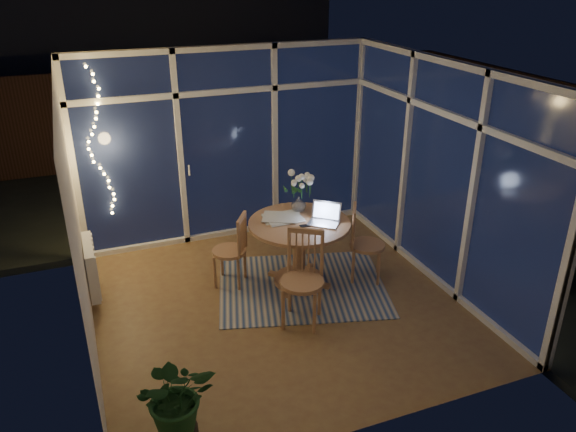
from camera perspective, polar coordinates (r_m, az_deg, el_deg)
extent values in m
plane|color=brown|center=(6.44, -0.80, -8.89)|extent=(4.00, 4.00, 0.00)
plane|color=white|center=(5.47, -0.96, 14.53)|extent=(4.00, 4.00, 0.00)
cube|color=silver|center=(7.63, -6.17, 7.21)|extent=(4.00, 0.04, 2.60)
cube|color=silver|center=(4.22, 8.75, -7.93)|extent=(4.00, 0.04, 2.60)
cube|color=silver|center=(5.53, -20.70, -1.16)|extent=(0.04, 4.00, 2.60)
cube|color=silver|center=(6.75, 15.30, 4.14)|extent=(0.04, 4.00, 2.60)
cube|color=white|center=(7.59, -6.09, 7.13)|extent=(4.00, 0.10, 2.60)
cube|color=white|center=(6.72, 15.02, 4.10)|extent=(0.10, 4.00, 2.60)
cube|color=white|center=(6.73, -19.37, -4.91)|extent=(0.10, 0.70, 0.58)
cube|color=black|center=(10.94, -7.57, 4.98)|extent=(12.00, 6.00, 0.10)
cube|color=#3C2516|center=(11.04, -11.05, 10.13)|extent=(11.00, 0.08, 1.80)
cube|color=#31333B|center=(13.79, -12.75, 18.28)|extent=(7.00, 3.00, 2.20)
sphere|color=black|center=(9.06, -13.21, 3.81)|extent=(0.90, 0.90, 0.90)
cube|color=beige|center=(6.76, 1.43, -7.11)|extent=(2.30, 2.03, 0.01)
cylinder|color=#AE774E|center=(6.64, 1.13, -3.77)|extent=(1.45, 1.45, 0.81)
cube|color=#AE774E|center=(6.64, -6.00, -3.39)|extent=(0.58, 0.58, 0.91)
cube|color=#AE774E|center=(6.76, 8.05, -2.77)|extent=(0.60, 0.60, 0.96)
cube|color=#AE774E|center=(5.87, 1.43, -6.53)|extent=(0.67, 0.67, 1.05)
imported|color=white|center=(6.70, 1.09, 1.31)|extent=(0.25, 0.25, 0.21)
imported|color=silver|center=(6.65, 3.73, 0.26)|extent=(0.19, 0.19, 0.04)
cube|color=silver|center=(6.52, -0.78, -0.26)|extent=(0.48, 0.40, 0.02)
cube|color=black|center=(6.36, 1.74, -0.99)|extent=(0.12, 0.07, 0.01)
imported|color=#18451F|center=(4.69, -11.10, -18.47)|extent=(0.55, 0.48, 0.76)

